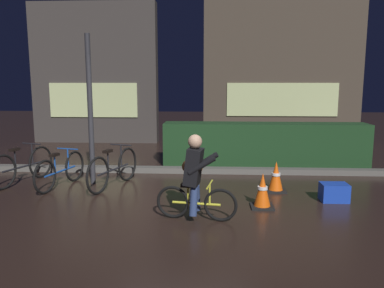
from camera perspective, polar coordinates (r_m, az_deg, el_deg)
ground_plane at (r=6.35m, az=-2.12°, el=-8.90°), size 40.00×40.00×0.00m
sidewalk_curb at (r=8.45m, az=-0.76°, el=-3.89°), size 12.00×0.24×0.12m
hedge_row at (r=9.31m, az=10.74°, el=-0.03°), size 4.80×0.70×1.01m
storefront_left at (r=13.09m, az=-14.26°, el=10.05°), size 4.09×0.54×4.49m
storefront_right at (r=13.41m, az=13.23°, el=10.90°), size 5.23×0.54×4.89m
street_post at (r=7.60m, az=-14.91°, el=4.83°), size 0.10×0.10×2.87m
parked_bike_leftmost at (r=8.22m, az=-23.90°, el=-3.02°), size 0.57×1.59×0.76m
parked_bike_left_mid at (r=7.66m, az=-18.98°, el=-3.74°), size 0.49×1.50×0.71m
parked_bike_center_left at (r=7.39m, az=-11.60°, el=-3.63°), size 0.59×1.63×0.78m
traffic_cone_near at (r=6.20m, az=10.45°, el=-6.90°), size 0.36×0.36×0.56m
traffic_cone_far at (r=7.15m, az=12.38°, el=-4.81°), size 0.36×0.36×0.55m
blue_crate at (r=6.87m, az=20.39°, el=-6.76°), size 0.45×0.33×0.30m
cyclist at (r=5.50m, az=0.44°, el=-4.92°), size 1.18×0.57×1.25m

